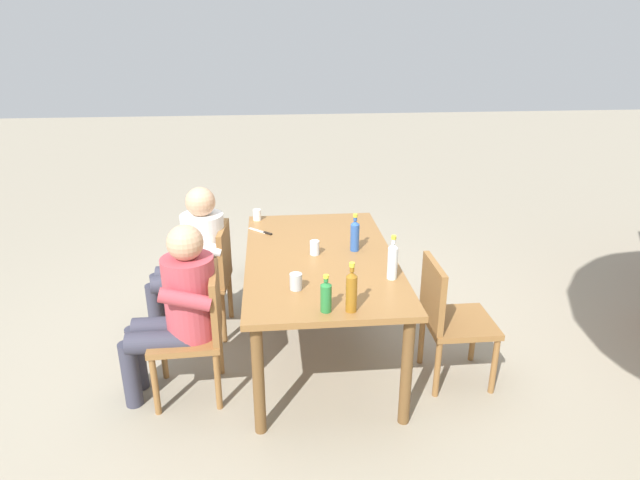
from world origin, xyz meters
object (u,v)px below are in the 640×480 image
at_px(bottle_clear, 393,260).
at_px(bottle_green, 326,296).
at_px(cup_white, 257,215).
at_px(person_in_white_shirt, 178,305).
at_px(backpack_by_near_side, 261,253).
at_px(person_in_plaid_shirt, 194,254).
at_px(bottle_blue, 355,235).
at_px(table_knife, 262,232).
at_px(dining_table, 320,267).
at_px(chair_near_right, 198,327).
at_px(chair_near_left, 210,274).
at_px(bottle_amber, 351,290).
at_px(cup_glass, 315,248).
at_px(cup_steel, 296,282).
at_px(chair_far_right, 448,315).

height_order(bottle_clear, bottle_green, bottle_clear).
bearing_deg(bottle_clear, cup_white, -144.37).
distance_m(person_in_white_shirt, backpack_by_near_side, 1.92).
height_order(bottle_clear, cup_white, bottle_clear).
distance_m(person_in_plaid_shirt, bottle_green, 1.50).
height_order(bottle_blue, table_knife, bottle_blue).
height_order(dining_table, bottle_clear, bottle_clear).
distance_m(person_in_plaid_shirt, bottle_blue, 1.25).
xyz_separation_m(chair_near_right, chair_near_left, (-0.80, -0.00, 0.00)).
relative_size(dining_table, bottle_amber, 6.11).
distance_m(cup_glass, cup_steel, 0.55).
xyz_separation_m(bottle_green, cup_white, (-1.59, -0.41, -0.05)).
bearing_deg(dining_table, bottle_clear, 46.15).
xyz_separation_m(chair_near_left, bottle_amber, (1.20, 0.91, 0.41)).
distance_m(chair_near_left, bottle_amber, 1.56).
bearing_deg(cup_white, dining_table, 29.01).
height_order(bottle_blue, bottle_clear, bottle_clear).
bearing_deg(bottle_blue, cup_steel, -38.00).
xyz_separation_m(bottle_blue, cup_steel, (0.58, -0.45, -0.07)).
relative_size(chair_near_left, table_knife, 4.64).
relative_size(person_in_white_shirt, bottle_amber, 3.98).
bearing_deg(chair_near_left, dining_table, 63.80).
xyz_separation_m(chair_far_right, cup_white, (-1.21, -1.26, 0.33)).
bearing_deg(cup_white, backpack_by_near_side, 179.40).
bearing_deg(chair_near_left, bottle_green, 33.09).
bearing_deg(chair_far_right, chair_near_left, -116.36).
distance_m(bottle_clear, cup_white, 1.49).
bearing_deg(person_in_plaid_shirt, bottle_clear, 58.92).
height_order(person_in_plaid_shirt, cup_white, person_in_plaid_shirt).
height_order(bottle_amber, table_knife, bottle_amber).
bearing_deg(table_knife, dining_table, 38.42).
relative_size(dining_table, bottle_blue, 6.61).
relative_size(bottle_clear, cup_white, 3.22).
xyz_separation_m(chair_near_right, cup_glass, (-0.44, 0.78, 0.34)).
distance_m(chair_near_left, chair_far_right, 1.82).
relative_size(chair_near_right, bottle_blue, 3.18).
height_order(bottle_clear, cup_glass, bottle_clear).
xyz_separation_m(chair_near_left, cup_steel, (0.90, 0.62, 0.34)).
bearing_deg(table_knife, chair_far_right, 53.05).
xyz_separation_m(dining_table, table_knife, (-0.51, -0.41, 0.09)).
xyz_separation_m(chair_near_left, person_in_plaid_shirt, (-0.01, -0.11, 0.17)).
xyz_separation_m(cup_white, backpack_by_near_side, (-0.60, 0.01, -0.60)).
bearing_deg(chair_far_right, bottle_clear, -90.54).
relative_size(person_in_white_shirt, backpack_by_near_side, 2.55).
height_order(chair_near_right, chair_near_left, same).
height_order(chair_near_left, chair_far_right, same).
relative_size(person_in_plaid_shirt, backpack_by_near_side, 2.55).
height_order(person_in_plaid_shirt, backpack_by_near_side, person_in_plaid_shirt).
distance_m(person_in_white_shirt, bottle_blue, 1.30).
distance_m(bottle_clear, bottle_green, 0.60).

